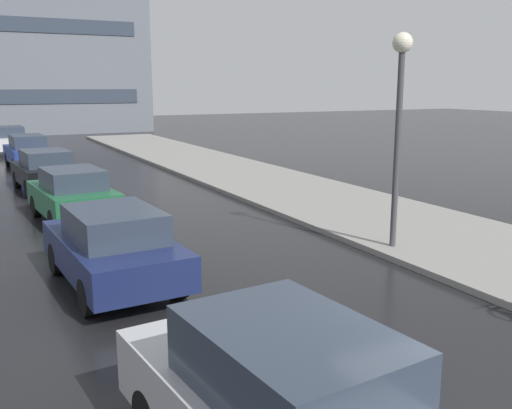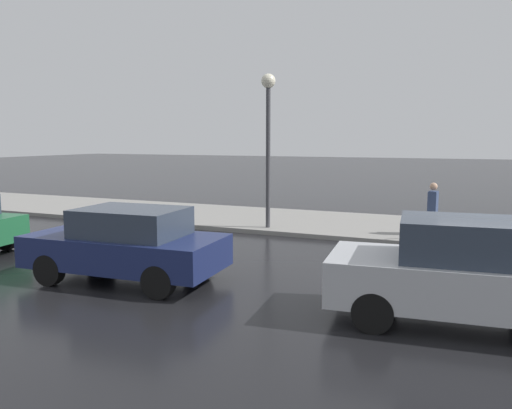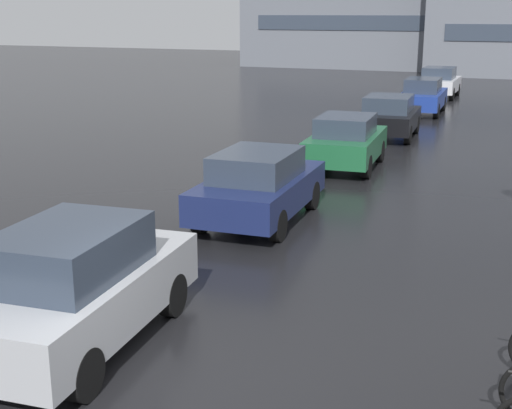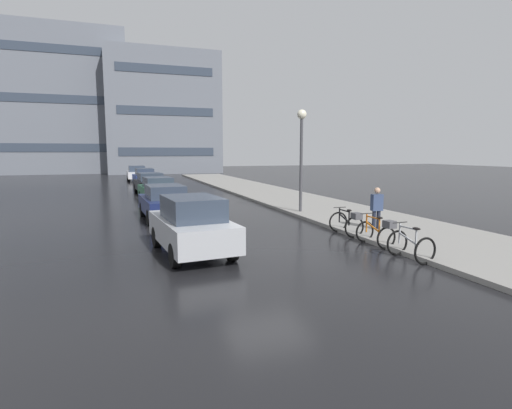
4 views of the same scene
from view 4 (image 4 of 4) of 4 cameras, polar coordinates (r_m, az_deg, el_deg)
name	(u,v)px [view 4 (image 4 of 4)]	position (r m, az deg, el deg)	size (l,w,h in m)	color
ground_plane	(267,254)	(11.81, 1.62, -7.05)	(140.00, 140.00, 0.00)	black
sidewalk_kerb	(303,202)	(23.18, 6.75, 0.29)	(4.80, 60.00, 0.14)	gray
bicycle_nearest	(411,245)	(11.84, 21.21, -5.48)	(0.82, 1.14, 1.00)	black
bicycle_second	(378,231)	(13.14, 17.09, -3.67)	(0.76, 1.40, 0.99)	black
bicycle_third	(348,222)	(14.57, 13.03, -2.44)	(0.78, 1.45, 0.96)	black
car_silver	(192,225)	(11.78, -9.17, -2.94)	(2.13, 4.16, 1.70)	#B2B5BA
car_navy	(165,202)	(18.06, -12.88, 0.38)	(2.06, 4.15, 1.53)	navy
car_green	(158,190)	(23.89, -13.85, 2.05)	(2.08, 3.88, 1.52)	#1E6038
car_black	(150,183)	(29.40, -14.91, 2.99)	(2.15, 3.88, 1.50)	black
car_blue	(144,177)	(35.96, -15.65, 3.78)	(1.89, 4.21, 1.56)	navy
car_white	(137,173)	(42.52, -16.67, 4.28)	(1.91, 3.83, 1.56)	silver
pedestrian	(377,207)	(15.36, 16.85, -0.38)	(0.43, 0.29, 1.67)	#1E2333
streetlamp	(301,141)	(19.06, 6.51, 8.99)	(0.44, 0.44, 4.93)	#424247
building_facade_main	(163,114)	(59.96, -13.21, 12.44)	(15.22, 9.65, 16.60)	slate
building_facade_side	(59,103)	(64.12, -26.38, 12.84)	(18.22, 10.31, 19.51)	slate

